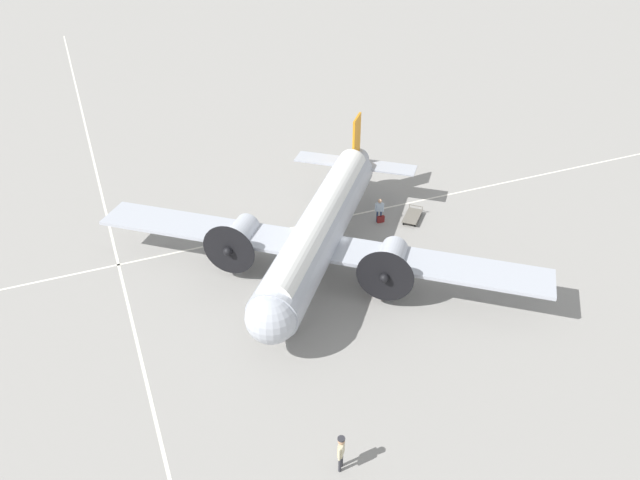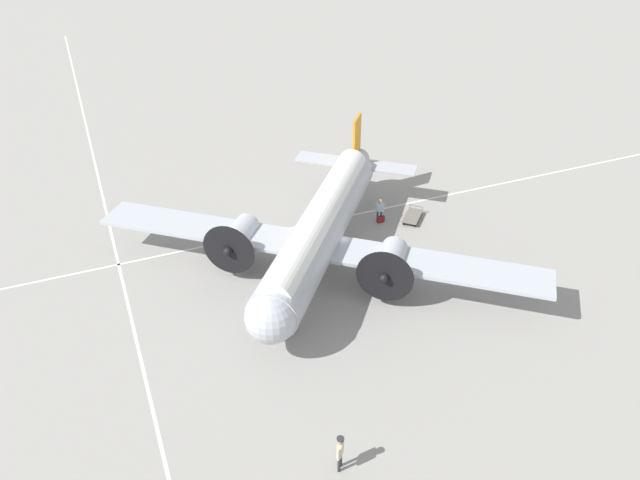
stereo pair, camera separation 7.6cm
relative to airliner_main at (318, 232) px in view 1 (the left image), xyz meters
The scene contains 9 objects.
ground_plane 2.63m from the airliner_main, 51.39° to the left, with size 300.00×300.00×0.00m, color gray.
apron_line_eastwest 5.56m from the airliner_main, 86.78° to the left, with size 120.00×0.16×0.01m.
apron_line_northsouth 11.26m from the airliner_main, behind, with size 0.16×120.00×0.01m.
airliner_main is the anchor object (origin of this frame).
crew_foreground 14.09m from the airliner_main, 108.34° to the right, with size 0.43×0.51×1.85m.
passenger_boarding 6.93m from the airliner_main, 30.88° to the left, with size 0.54×0.34×1.72m.
suitcase_near_door 7.16m from the airliner_main, 29.70° to the left, with size 0.50×0.19×0.50m.
baggage_cart 8.79m from the airliner_main, 19.61° to the left, with size 2.12×2.18×0.56m.
traffic_cone 4.91m from the airliner_main, 51.79° to the right, with size 0.39×0.39×0.51m.
Camera 1 is at (-11.61, -28.36, 21.59)m, focal length 35.00 mm.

